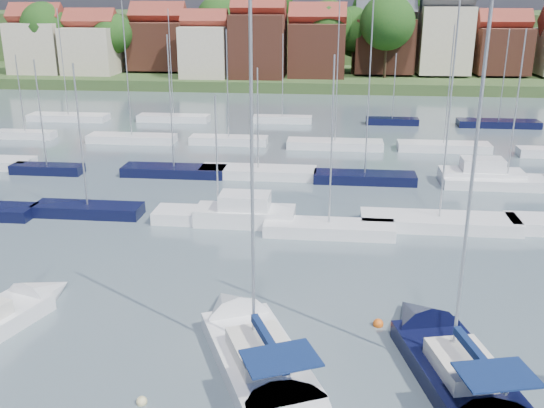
# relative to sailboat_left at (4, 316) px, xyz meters

# --- Properties ---
(ground) EXTENTS (260.00, 260.00, 0.00)m
(ground) POSITION_rel_sailboat_left_xyz_m (15.03, 35.01, -0.36)
(ground) COLOR #4E626A
(ground) RESTS_ON ground
(sailboat_left) EXTENTS (5.55, 10.27, 13.59)m
(sailboat_left) POSITION_rel_sailboat_left_xyz_m (0.00, 0.00, 0.00)
(sailboat_left) COLOR white
(sailboat_left) RESTS_ON ground
(sailboat_centre) EXTENTS (8.11, 12.68, 16.85)m
(sailboat_centre) POSITION_rel_sailboat_left_xyz_m (12.24, -0.95, -0.01)
(sailboat_centre) COLOR white
(sailboat_centre) RESTS_ON ground
(sailboat_navy) EXTENTS (6.01, 12.46, 16.67)m
(sailboat_navy) POSITION_rel_sailboat_left_xyz_m (20.91, -1.08, -0.01)
(sailboat_navy) COLOR black
(sailboat_navy) RESTS_ON ground
(buoy_c) EXTENTS (0.44, 0.44, 0.44)m
(buoy_c) POSITION_rel_sailboat_left_xyz_m (8.67, -5.40, -0.36)
(buoy_c) COLOR beige
(buoy_c) RESTS_ON ground
(buoy_e) EXTENTS (0.52, 0.52, 0.52)m
(buoy_e) POSITION_rel_sailboat_left_xyz_m (18.30, 1.71, -0.36)
(buoy_e) COLOR #D85914
(buoy_e) RESTS_ON ground
(marina_field) EXTENTS (79.62, 41.41, 15.93)m
(marina_field) POSITION_rel_sailboat_left_xyz_m (16.94, 30.16, 0.07)
(marina_field) COLOR white
(marina_field) RESTS_ON ground
(far_shore_town) EXTENTS (212.46, 90.00, 22.27)m
(far_shore_town) POSITION_rel_sailboat_left_xyz_m (17.26, 127.68, 4.24)
(far_shore_town) COLOR #3A4C26
(far_shore_town) RESTS_ON ground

